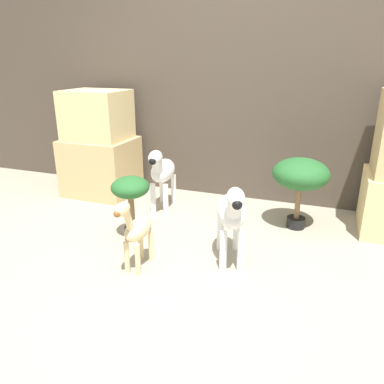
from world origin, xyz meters
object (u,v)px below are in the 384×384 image
(zebra_right, at_px, (232,213))
(giraffe_figurine, at_px, (136,230))
(zebra_left, at_px, (162,171))
(potted_palm_back, at_px, (300,176))
(potted_palm_front, at_px, (131,193))

(zebra_right, bearing_deg, giraffe_figurine, -152.53)
(zebra_left, xyz_separation_m, potted_palm_back, (1.18, 0.03, 0.08))
(potted_palm_front, bearing_deg, potted_palm_back, 29.04)
(zebra_left, relative_size, giraffe_figurine, 1.15)
(zebra_left, height_order, potted_palm_back, zebra_left)
(zebra_left, bearing_deg, giraffe_figurine, -75.06)
(zebra_right, relative_size, giraffe_figurine, 1.15)
(zebra_right, xyz_separation_m, giraffe_figurine, (-0.55, -0.29, -0.08))
(potted_palm_front, bearing_deg, zebra_left, 92.35)
(potted_palm_front, distance_m, potted_palm_back, 1.33)
(giraffe_figurine, bearing_deg, zebra_right, 27.47)
(zebra_right, distance_m, giraffe_figurine, 0.63)
(zebra_right, relative_size, potted_palm_front, 1.20)
(zebra_left, relative_size, potted_palm_front, 1.20)
(potted_palm_back, bearing_deg, zebra_right, -116.50)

